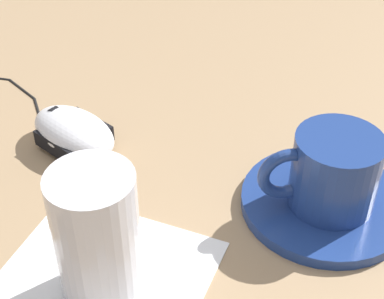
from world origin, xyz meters
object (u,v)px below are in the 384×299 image
Objects in this scene: computer_mouse at (74,132)px; drinking_glass at (97,237)px; saucer at (324,202)px; coffee_cup at (332,172)px.

drinking_glass is (-0.09, 0.16, 0.04)m from computer_mouse.
coffee_cup reaches higher than saucer.
computer_mouse is 0.19m from drinking_glass.
coffee_cup is at bearing 172.08° from computer_mouse.
saucer is 1.33× the size of drinking_glass.
saucer is at bearing -72.56° from coffee_cup.
drinking_glass is (0.16, 0.13, 0.01)m from coffee_cup.
drinking_glass is at bearing 119.10° from computer_mouse.
saucer is 1.46× the size of coffee_cup.
saucer is 1.28× the size of computer_mouse.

